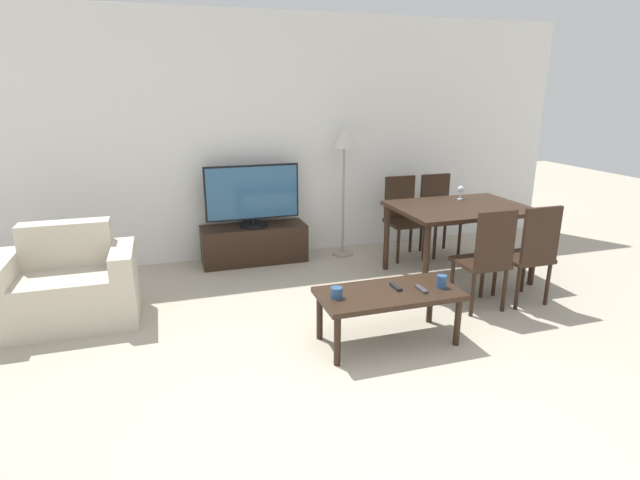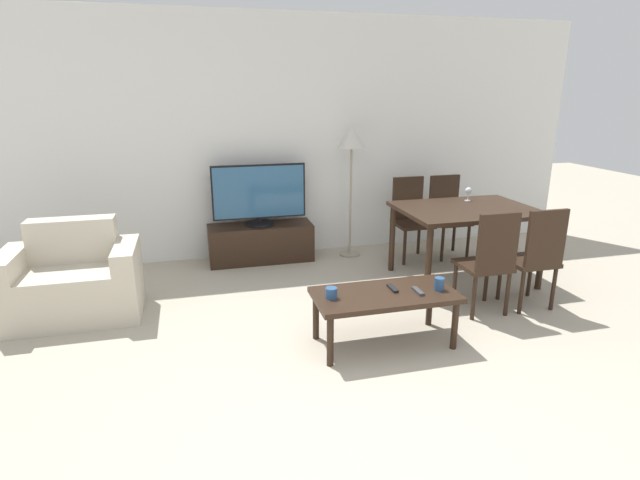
% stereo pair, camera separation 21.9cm
% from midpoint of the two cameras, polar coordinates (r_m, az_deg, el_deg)
% --- Properties ---
extents(ground_plane, '(18.00, 18.00, 0.00)m').
position_cam_midpoint_polar(ground_plane, '(3.07, 4.16, -21.24)').
color(ground_plane, '#B2A893').
extents(wall_back, '(7.71, 0.06, 2.70)m').
position_cam_midpoint_polar(wall_back, '(5.77, -8.43, 11.31)').
color(wall_back, white).
rests_on(wall_back, ground_plane).
extents(armchair, '(1.08, 0.66, 0.82)m').
position_cam_midpoint_polar(armchair, '(4.73, -28.02, -4.82)').
color(armchair, beige).
rests_on(armchair, ground_plane).
extents(tv_stand, '(1.17, 0.40, 0.42)m').
position_cam_midpoint_polar(tv_stand, '(5.71, -8.61, -0.43)').
color(tv_stand, black).
rests_on(tv_stand, ground_plane).
extents(tv, '(1.04, 0.32, 0.68)m').
position_cam_midpoint_polar(tv, '(5.57, -8.86, 5.03)').
color(tv, black).
rests_on(tv, tv_stand).
extents(coffee_table, '(1.08, 0.52, 0.42)m').
position_cam_midpoint_polar(coffee_table, '(3.84, 6.23, -6.55)').
color(coffee_table, black).
rests_on(coffee_table, ground_plane).
extents(dining_table, '(1.32, 0.98, 0.76)m').
position_cam_midpoint_polar(dining_table, '(5.23, 14.54, 2.89)').
color(dining_table, black).
rests_on(dining_table, ground_plane).
extents(dining_chair_near, '(0.40, 0.40, 0.93)m').
position_cam_midpoint_polar(dining_chair_near, '(4.51, 17.18, -1.77)').
color(dining_chair_near, black).
rests_on(dining_chair_near, ground_plane).
extents(dining_chair_far, '(0.40, 0.40, 0.93)m').
position_cam_midpoint_polar(dining_chair_far, '(6.06, 12.33, 3.27)').
color(dining_chair_far, black).
rests_on(dining_chair_far, ground_plane).
extents(dining_chair_near_right, '(0.40, 0.40, 0.93)m').
position_cam_midpoint_polar(dining_chair_near_right, '(4.79, 21.77, -1.18)').
color(dining_chair_near_right, black).
rests_on(dining_chair_near_right, ground_plane).
extents(dining_chair_far_left, '(0.40, 0.40, 0.93)m').
position_cam_midpoint_polar(dining_chair_far_left, '(5.84, 8.37, 2.99)').
color(dining_chair_far_left, black).
rests_on(dining_chair_far_left, ground_plane).
extents(floor_lamp, '(0.31, 0.31, 1.52)m').
position_cam_midpoint_polar(floor_lamp, '(5.68, 1.65, 10.90)').
color(floor_lamp, gray).
rests_on(floor_lamp, ground_plane).
extents(remote_primary, '(0.04, 0.15, 0.02)m').
position_cam_midpoint_polar(remote_primary, '(3.87, 9.90, -5.56)').
color(remote_primary, '#38383D').
rests_on(remote_primary, coffee_table).
extents(remote_secondary, '(0.04, 0.15, 0.02)m').
position_cam_midpoint_polar(remote_secondary, '(3.88, 7.06, -5.34)').
color(remote_secondary, black).
rests_on(remote_secondary, coffee_table).
extents(cup_white_near, '(0.09, 0.09, 0.08)m').
position_cam_midpoint_polar(cup_white_near, '(3.67, 0.19, -6.06)').
color(cup_white_near, navy).
rests_on(cup_white_near, coffee_table).
extents(cup_colored_far, '(0.07, 0.07, 0.10)m').
position_cam_midpoint_polar(cup_colored_far, '(3.93, 12.17, -4.67)').
color(cup_colored_far, navy).
rests_on(cup_colored_far, coffee_table).
extents(wine_glass_left, '(0.07, 0.07, 0.15)m').
position_cam_midpoint_polar(wine_glass_left, '(5.51, 14.69, 5.55)').
color(wine_glass_left, silver).
rests_on(wine_glass_left, dining_table).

